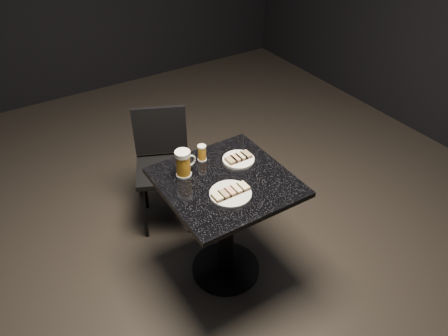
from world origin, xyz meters
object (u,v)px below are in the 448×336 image
(plate_small, at_px, (238,160))
(chair, at_px, (163,160))
(beer_mug, at_px, (184,163))
(plate_large, at_px, (231,194))
(table, at_px, (226,212))
(beer_tumbler, at_px, (202,153))

(plate_small, height_order, chair, chair)
(beer_mug, relative_size, chair, 0.19)
(plate_large, height_order, table, plate_large)
(chair, bearing_deg, plate_large, -87.71)
(plate_large, bearing_deg, beer_tumbler, 84.73)
(plate_large, height_order, chair, chair)
(beer_mug, bearing_deg, beer_tumbler, 24.45)
(plate_large, relative_size, beer_tumbler, 2.30)
(table, distance_m, chair, 0.69)
(plate_large, distance_m, chair, 0.85)
(table, xyz_separation_m, chair, (-0.08, 0.69, -0.01))
(plate_large, xyz_separation_m, chair, (-0.03, 0.81, -0.26))
(beer_mug, bearing_deg, plate_large, -66.61)
(plate_large, distance_m, table, 0.28)
(plate_large, distance_m, beer_tumbler, 0.36)
(table, distance_m, beer_tumbler, 0.38)
(beer_tumbler, bearing_deg, beer_mug, -155.55)
(beer_mug, bearing_deg, chair, 79.98)
(plate_small, distance_m, beer_mug, 0.35)
(table, bearing_deg, plate_small, 35.75)
(plate_small, height_order, beer_tumbler, beer_tumbler)
(beer_tumbler, bearing_deg, chair, 98.30)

